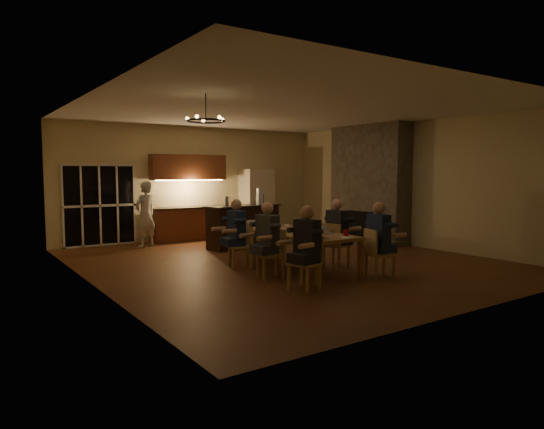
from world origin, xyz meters
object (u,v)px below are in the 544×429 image
at_px(plate_near, 318,232).
at_px(laptop_d, 304,225).
at_px(chandelier, 206,121).
at_px(can_silver, 312,231).
at_px(person_right_mid, 337,233).
at_px(laptop_a, 317,231).
at_px(chair_left_mid, 270,253).
at_px(plate_left, 307,237).
at_px(person_left_mid, 267,240).
at_px(laptop_f, 272,220).
at_px(bar_bottle, 227,201).
at_px(laptop_b, 327,228).
at_px(chair_right_near, 380,253).
at_px(refrigerator, 257,202).
at_px(mug_mid, 279,225).
at_px(person_left_far, 236,233).
at_px(person_left_near, 307,248).
at_px(dining_table, 289,249).
at_px(bar_blender, 260,196).
at_px(chair_right_far, 306,239).
at_px(mug_front, 301,231).
at_px(plate_far, 284,225).
at_px(person_right_near, 378,240).
at_px(chair_left_near, 305,263).
at_px(laptop_c, 274,225).
at_px(standing_person, 145,214).
at_px(redcup_near, 346,233).
at_px(redcup_mid, 263,227).
at_px(bar_island, 243,226).
at_px(laptop_e, 251,221).
at_px(chair_left_far, 240,246).

bearing_deg(plate_near, laptop_d, 92.36).
relative_size(chandelier, can_silver, 5.36).
distance_m(person_right_mid, laptop_a, 1.26).
height_order(chair_left_mid, person_right_mid, person_right_mid).
distance_m(can_silver, plate_left, 0.43).
relative_size(person_left_mid, laptop_f, 4.31).
distance_m(laptop_a, bar_bottle, 3.86).
xyz_separation_m(person_right_mid, laptop_b, (-0.54, -0.33, 0.17)).
bearing_deg(plate_near, can_silver, -148.77).
bearing_deg(chair_left_mid, chair_right_near, 70.70).
distance_m(refrigerator, mug_mid, 4.70).
bearing_deg(person_left_far, person_left_near, 3.22).
xyz_separation_m(dining_table, person_right_mid, (0.85, -0.46, 0.31)).
bearing_deg(person_left_far, bar_blender, 140.70).
relative_size(chair_right_far, mug_front, 8.90).
bearing_deg(plate_far, chair_left_mid, -133.44).
height_order(person_right_near, laptop_b, person_right_near).
height_order(chair_left_near, plate_near, chair_left_near).
xyz_separation_m(person_left_far, laptop_c, (0.57, -0.49, 0.17)).
bearing_deg(standing_person, person_right_near, 89.06).
distance_m(refrigerator, redcup_near, 6.35).
relative_size(chair_right_near, laptop_f, 2.78).
xyz_separation_m(person_right_near, mug_mid, (-0.68, 2.17, 0.11)).
bearing_deg(mug_front, chair_right_near, -54.23).
xyz_separation_m(laptop_c, bar_bottle, (0.38, 2.59, 0.34)).
relative_size(redcup_mid, can_silver, 1.00).
height_order(dining_table, mug_mid, mug_mid).
distance_m(refrigerator, person_left_mid, 6.16).
height_order(chair_left_near, laptop_c, laptop_c).
bearing_deg(chair_left_mid, person_left_mid, -96.37).
distance_m(person_left_near, redcup_mid, 2.05).
bearing_deg(bar_bottle, person_left_near, -102.01).
height_order(bar_island, chair_left_near, bar_island).
height_order(refrigerator, chair_left_near, refrigerator).
xyz_separation_m(chair_right_near, laptop_c, (-1.11, 1.79, 0.42)).
xyz_separation_m(person_right_mid, laptop_c, (-1.13, 0.59, 0.17)).
bearing_deg(bar_bottle, refrigerator, 43.41).
bearing_deg(person_right_mid, laptop_a, 117.11).
bearing_deg(chair_left_mid, standing_person, -158.05).
xyz_separation_m(person_right_mid, laptop_d, (-0.55, 0.37, 0.17)).
distance_m(refrigerator, bar_bottle, 2.99).
bearing_deg(mug_front, person_left_near, -123.68).
bearing_deg(bar_island, mug_front, -108.49).
bearing_deg(laptop_a, laptop_e, -90.57).
bearing_deg(mug_front, person_right_near, -52.50).
distance_m(refrigerator, chair_left_far, 5.26).
height_order(laptop_b, bar_blender, bar_blender).
xyz_separation_m(person_right_near, redcup_near, (-0.50, 0.32, 0.12)).
bearing_deg(laptop_b, redcup_mid, 84.01).
xyz_separation_m(bar_island, person_left_far, (-1.45, -2.17, 0.15)).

